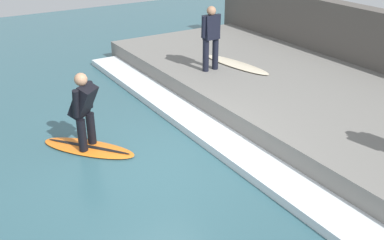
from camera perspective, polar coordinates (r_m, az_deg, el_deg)
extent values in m
plane|color=#335B66|center=(7.98, -4.78, -5.83)|extent=(28.00, 28.00, 0.00)
cube|color=slate|center=(10.13, 15.88, 1.91)|extent=(4.40, 12.57, 0.51)
cube|color=silver|center=(8.61, 3.91, -2.71)|extent=(0.75, 11.94, 0.15)
ellipsoid|color=orange|center=(8.68, -13.01, -3.46)|extent=(1.63, 1.85, 0.06)
ellipsoid|color=black|center=(8.67, -13.03, -3.28)|extent=(1.17, 1.44, 0.01)
cylinder|color=black|center=(8.41, -13.78, -1.89)|extent=(0.16, 0.16, 0.62)
cylinder|color=black|center=(8.64, -12.71, -1.03)|extent=(0.16, 0.16, 0.62)
cube|color=black|center=(8.28, -13.65, 2.36)|extent=(0.60, 0.62, 0.65)
sphere|color=#A87A5B|center=(8.13, -13.94, 5.02)|extent=(0.23, 0.23, 0.23)
cylinder|color=black|center=(8.09, -14.53, 1.99)|extent=(0.12, 0.22, 0.55)
cylinder|color=black|center=(8.44, -12.86, 3.15)|extent=(0.12, 0.22, 0.55)
cylinder|color=black|center=(11.08, 2.98, 8.40)|extent=(0.15, 0.15, 0.77)
cylinder|color=black|center=(10.92, 1.76, 8.16)|extent=(0.15, 0.15, 0.77)
cube|color=black|center=(10.82, 2.44, 11.69)|extent=(0.38, 0.27, 0.58)
sphere|color=#A87A5B|center=(10.74, 2.47, 13.69)|extent=(0.22, 0.22, 0.22)
cylinder|color=black|center=(10.94, 3.36, 12.00)|extent=(0.11, 0.12, 0.51)
cylinder|color=black|center=(10.69, 1.50, 11.73)|extent=(0.11, 0.12, 0.51)
ellipsoid|color=beige|center=(11.49, 5.65, 7.05)|extent=(0.79, 2.14, 0.06)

